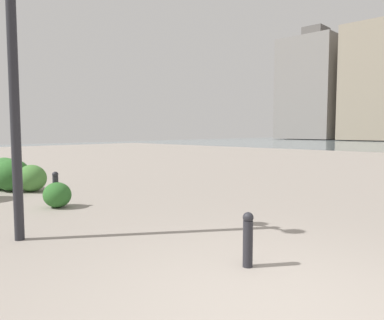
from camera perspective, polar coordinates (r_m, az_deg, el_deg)
The scene contains 8 objects.
building_highrise at distance 75.79m, azimuth 18.38°, elevation 10.35°, with size 10.53×12.07×20.96m.
lamppost at distance 6.12m, azimuth -26.00°, elevation 15.25°, with size 0.98×0.28×4.26m.
bollard_near at distance 4.56m, azimuth 8.63°, elevation -11.87°, with size 0.13×0.13×0.67m.
bollard_mid at distance 8.44m, azimuth -20.32°, elevation -4.13°, with size 0.13×0.13×0.76m.
shrub_low at distance 11.43m, azimuth -27.02°, elevation -1.88°, with size 1.04×0.94×0.89m.
shrub_round at distance 11.05m, azimuth -26.01°, elevation -2.11°, with size 1.01×0.91×0.86m.
shrub_wide at distance 10.75m, azimuth -23.55°, elevation -2.59°, with size 0.84×0.76×0.72m.
shrub_tall at distance 8.37m, azimuth -20.11°, elevation -5.08°, with size 0.63×0.57×0.54m.
Camera 1 is at (-1.67, 2.92, 1.65)m, focal length 34.52 mm.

